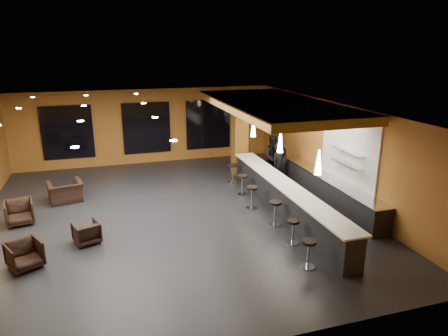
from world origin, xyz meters
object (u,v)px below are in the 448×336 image
object	(u,v)px
staff_c	(281,163)
bar_stool_5	(233,171)
bar_stool_1	(293,229)
bar_stool_4	(243,182)
staff_b	(274,157)
armchair_a	(25,255)
pendant_1	(280,142)
armchair_b	(87,232)
pendant_0	(319,162)
bar_stool_2	(275,210)
bar_stool_3	(252,195)
staff_a	(278,165)
bar_stool_0	(309,250)
prep_counter	(329,190)
pendant_2	(253,128)
bar_counter	(284,199)
column	(240,134)
armchair_c	(19,212)
armchair_d	(65,192)

from	to	relation	value
staff_c	bar_stool_5	world-z (taller)	staff_c
bar_stool_1	bar_stool_4	distance (m)	4.07
staff_b	armchair_a	bearing A→B (deg)	-146.17
armchair_a	pendant_1	bearing A→B (deg)	-15.10
armchair_b	bar_stool_5	distance (m)	6.77
pendant_0	staff_b	xyz separation A→B (m)	(1.14, 5.52, -1.42)
bar_stool_1	bar_stool_2	size ratio (longest dim) A/B	0.90
pendant_0	bar_stool_3	xyz separation A→B (m)	(-0.89, 2.69, -1.84)
staff_a	staff_b	size ratio (longest dim) A/B	0.94
armchair_b	bar_stool_0	bearing A→B (deg)	131.38
prep_counter	pendant_2	distance (m)	3.73
bar_counter	staff_a	world-z (taller)	staff_a
bar_stool_3	armchair_b	bearing A→B (deg)	-169.89
pendant_1	bar_stool_5	distance (m)	3.58
staff_a	bar_stool_0	size ratio (longest dim) A/B	2.31
armchair_a	bar_stool_3	size ratio (longest dim) A/B	0.97
prep_counter	pendant_0	bearing A→B (deg)	-128.66
column	staff_b	xyz separation A→B (m)	(1.14, -1.08, -0.82)
bar_stool_2	bar_stool_4	xyz separation A→B (m)	(-0.09, 2.80, -0.01)
column	bar_stool_2	distance (m)	5.55
bar_stool_3	staff_b	bearing A→B (deg)	54.33
armchair_c	bar_stool_2	xyz separation A→B (m)	(7.67, -2.45, 0.13)
column	bar_stool_2	bearing A→B (deg)	-97.12
staff_b	bar_stool_4	xyz separation A→B (m)	(-1.90, -1.49, -0.43)
pendant_2	bar_stool_5	world-z (taller)	pendant_2
pendant_0	bar_stool_0	world-z (taller)	pendant_0
armchair_b	staff_a	bearing A→B (deg)	-177.81
prep_counter	armchair_d	world-z (taller)	prep_counter
bar_stool_1	staff_a	bearing A→B (deg)	70.68
bar_stool_1	armchair_a	bearing A→B (deg)	173.55
bar_stool_2	bar_stool_4	bearing A→B (deg)	91.79
staff_c	bar_stool_5	xyz separation A→B (m)	(-1.98, 0.35, -0.25)
prep_counter	staff_c	world-z (taller)	staff_c
bar_stool_4	bar_stool_2	bearing A→B (deg)	-88.21
pendant_2	armchair_c	distance (m)	8.67
bar_stool_3	bar_stool_4	world-z (taller)	bar_stool_3
armchair_a	bar_stool_3	xyz separation A→B (m)	(6.87, 1.93, 0.16)
staff_b	pendant_2	bearing A→B (deg)	-149.72
prep_counter	armchair_a	xyz separation A→B (m)	(-9.76, -1.74, -0.07)
staff_c	armchair_c	size ratio (longest dim) A/B	1.78
staff_b	staff_c	size ratio (longest dim) A/B	1.24
prep_counter	armchair_d	size ratio (longest dim) A/B	5.23
bar_stool_5	prep_counter	bearing A→B (deg)	-48.23
pendant_2	staff_c	bearing A→B (deg)	6.13
pendant_2	armchair_c	world-z (taller)	pendant_2
prep_counter	armchair_a	distance (m)	9.91
staff_c	armchair_a	size ratio (longest dim) A/B	1.91
armchair_b	bar_stool_5	world-z (taller)	bar_stool_5
pendant_1	bar_stool_2	xyz separation A→B (m)	(-0.67, -1.27, -1.84)
armchair_a	armchair_b	bearing A→B (deg)	5.64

